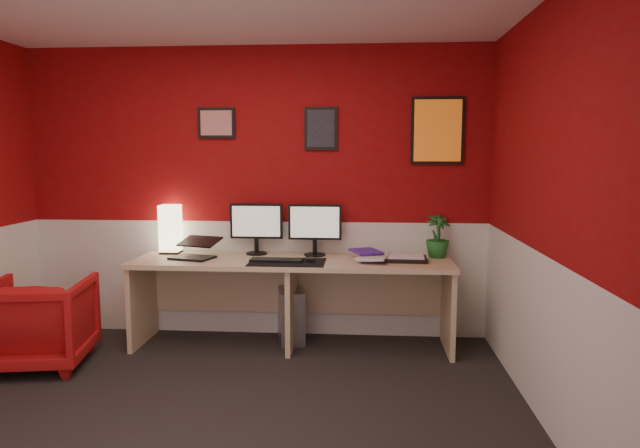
% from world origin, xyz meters
% --- Properties ---
extents(ground, '(4.00, 3.50, 0.01)m').
position_xyz_m(ground, '(0.00, 0.00, 0.00)').
color(ground, black).
rests_on(ground, ground).
extents(wall_back, '(4.00, 0.01, 2.50)m').
position_xyz_m(wall_back, '(0.00, 1.75, 1.25)').
color(wall_back, maroon).
rests_on(wall_back, ground).
extents(wall_front, '(4.00, 0.01, 2.50)m').
position_xyz_m(wall_front, '(0.00, -1.75, 1.25)').
color(wall_front, maroon).
rests_on(wall_front, ground).
extents(wall_right, '(0.01, 3.50, 2.50)m').
position_xyz_m(wall_right, '(2.00, 0.00, 1.25)').
color(wall_right, maroon).
rests_on(wall_right, ground).
extents(wainscot_back, '(4.00, 0.01, 1.00)m').
position_xyz_m(wainscot_back, '(0.00, 1.75, 0.50)').
color(wainscot_back, silver).
rests_on(wainscot_back, ground).
extents(wainscot_right, '(0.01, 3.50, 1.00)m').
position_xyz_m(wainscot_right, '(2.00, 0.00, 0.50)').
color(wainscot_right, silver).
rests_on(wainscot_right, ground).
extents(desk, '(2.60, 0.65, 0.73)m').
position_xyz_m(desk, '(0.35, 1.41, 0.36)').
color(desk, tan).
rests_on(desk, ground).
extents(shoji_lamp, '(0.16, 0.16, 0.40)m').
position_xyz_m(shoji_lamp, '(-0.73, 1.63, 0.93)').
color(shoji_lamp, '#FFE5B2').
rests_on(shoji_lamp, desk).
extents(laptop, '(0.38, 0.32, 0.22)m').
position_xyz_m(laptop, '(-0.47, 1.38, 0.84)').
color(laptop, black).
rests_on(laptop, desk).
extents(monitor_left, '(0.45, 0.06, 0.58)m').
position_xyz_m(monitor_left, '(0.02, 1.63, 1.02)').
color(monitor_left, black).
rests_on(monitor_left, desk).
extents(monitor_right, '(0.45, 0.06, 0.58)m').
position_xyz_m(monitor_right, '(0.53, 1.60, 1.02)').
color(monitor_right, black).
rests_on(monitor_right, desk).
extents(desk_mat, '(0.60, 0.38, 0.01)m').
position_xyz_m(desk_mat, '(0.33, 1.28, 0.73)').
color(desk_mat, black).
rests_on(desk_mat, desk).
extents(keyboard, '(0.42, 0.15, 0.02)m').
position_xyz_m(keyboard, '(0.24, 1.30, 0.74)').
color(keyboard, black).
rests_on(keyboard, desk_mat).
extents(mouse, '(0.08, 0.11, 0.03)m').
position_xyz_m(mouse, '(0.51, 1.30, 0.75)').
color(mouse, black).
rests_on(mouse, desk_mat).
extents(book_bottom, '(0.24, 0.30, 0.03)m').
position_xyz_m(book_bottom, '(0.93, 1.43, 0.74)').
color(book_bottom, '#4622A0').
rests_on(book_bottom, desk).
extents(book_middle, '(0.29, 0.35, 0.02)m').
position_xyz_m(book_middle, '(0.90, 1.38, 0.77)').
color(book_middle, silver).
rests_on(book_middle, book_bottom).
extents(book_top, '(0.30, 0.34, 0.03)m').
position_xyz_m(book_top, '(0.86, 1.42, 0.79)').
color(book_top, '#4622A0').
rests_on(book_top, book_middle).
extents(zen_tray, '(0.36, 0.26, 0.03)m').
position_xyz_m(zen_tray, '(1.27, 1.42, 0.74)').
color(zen_tray, black).
rests_on(zen_tray, desk).
extents(potted_plant, '(0.24, 0.24, 0.35)m').
position_xyz_m(potted_plant, '(1.55, 1.60, 0.91)').
color(potted_plant, '#19591E').
rests_on(potted_plant, desk).
extents(pc_tower, '(0.29, 0.48, 0.45)m').
position_xyz_m(pc_tower, '(0.32, 1.58, 0.23)').
color(pc_tower, '#99999E').
rests_on(pc_tower, ground).
extents(armchair, '(0.83, 0.84, 0.67)m').
position_xyz_m(armchair, '(-1.49, 0.83, 0.33)').
color(armchair, '#B51010').
rests_on(armchair, ground).
extents(art_left, '(0.32, 0.02, 0.26)m').
position_xyz_m(art_left, '(-0.33, 1.74, 1.85)').
color(art_left, red).
rests_on(art_left, wall_back).
extents(art_center, '(0.28, 0.02, 0.36)m').
position_xyz_m(art_center, '(0.57, 1.74, 1.80)').
color(art_center, black).
rests_on(art_center, wall_back).
extents(art_right, '(0.44, 0.02, 0.56)m').
position_xyz_m(art_right, '(1.55, 1.74, 1.78)').
color(art_right, orange).
rests_on(art_right, wall_back).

